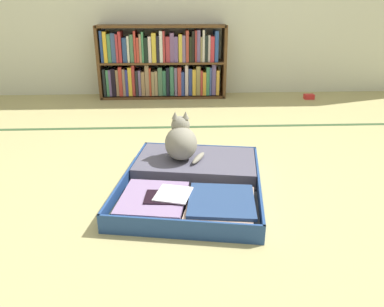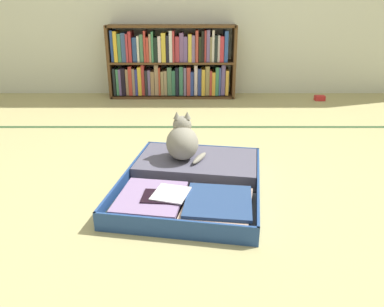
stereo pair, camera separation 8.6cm
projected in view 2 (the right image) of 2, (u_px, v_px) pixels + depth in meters
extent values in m
plane|color=tan|center=(192.00, 198.00, 1.91)|extent=(10.00, 10.00, 0.00)
cube|color=#33512D|center=(192.00, 127.00, 3.00)|extent=(4.80, 0.05, 0.00)
cube|color=brown|center=(111.00, 62.00, 3.85)|extent=(0.03, 0.26, 0.73)
cube|color=brown|center=(234.00, 62.00, 3.85)|extent=(0.03, 0.26, 0.73)
cube|color=brown|center=(171.00, 26.00, 3.72)|extent=(1.29, 0.26, 0.02)
cube|color=brown|center=(173.00, 95.00, 3.99)|extent=(1.29, 0.26, 0.02)
cube|color=brown|center=(172.00, 62.00, 3.85)|extent=(1.26, 0.26, 0.02)
cube|color=black|center=(116.00, 81.00, 3.92)|extent=(0.02, 0.22, 0.28)
cube|color=#3F855A|center=(119.00, 81.00, 3.93)|extent=(0.03, 0.22, 0.27)
cube|color=slate|center=(122.00, 81.00, 3.93)|extent=(0.02, 0.22, 0.27)
cube|color=black|center=(125.00, 80.00, 3.92)|extent=(0.04, 0.22, 0.28)
cube|color=#A4825E|center=(129.00, 81.00, 3.93)|extent=(0.03, 0.22, 0.27)
cube|color=#C13930|center=(132.00, 79.00, 3.92)|extent=(0.04, 0.22, 0.30)
cube|color=#8E745C|center=(135.00, 81.00, 3.92)|extent=(0.03, 0.22, 0.28)
cube|color=#373B94|center=(138.00, 81.00, 3.93)|extent=(0.02, 0.22, 0.27)
cube|color=gold|center=(141.00, 80.00, 3.92)|extent=(0.04, 0.22, 0.29)
cube|color=#BB3935|center=(144.00, 79.00, 3.93)|extent=(0.03, 0.22, 0.31)
cube|color=#252727|center=(147.00, 81.00, 3.92)|extent=(0.03, 0.22, 0.26)
cube|color=slate|center=(150.00, 81.00, 3.93)|extent=(0.03, 0.22, 0.26)
cube|color=#9E7C54|center=(153.00, 82.00, 3.93)|extent=(0.04, 0.22, 0.25)
cube|color=#A08462|center=(157.00, 79.00, 3.92)|extent=(0.04, 0.22, 0.31)
cube|color=#BD422B|center=(160.00, 80.00, 3.92)|extent=(0.02, 0.22, 0.29)
cube|color=#99865A|center=(163.00, 82.00, 3.93)|extent=(0.03, 0.22, 0.25)
cube|color=#9C835E|center=(166.00, 81.00, 3.93)|extent=(0.03, 0.22, 0.25)
cube|color=#4C7554|center=(170.00, 80.00, 3.92)|extent=(0.04, 0.22, 0.29)
cube|color=#357455|center=(174.00, 81.00, 3.94)|extent=(0.04, 0.22, 0.26)
cube|color=black|center=(177.00, 80.00, 3.92)|extent=(0.03, 0.22, 0.29)
cube|color=#3F8160|center=(181.00, 79.00, 3.93)|extent=(0.04, 0.22, 0.30)
cube|color=slate|center=(185.00, 80.00, 3.92)|extent=(0.03, 0.22, 0.29)
cube|color=#B84239|center=(189.00, 80.00, 3.92)|extent=(0.04, 0.22, 0.29)
cube|color=navy|center=(192.00, 82.00, 3.92)|extent=(0.03, 0.22, 0.24)
cube|color=silver|center=(196.00, 79.00, 3.92)|extent=(0.03, 0.22, 0.31)
cube|color=navy|center=(199.00, 81.00, 3.93)|extent=(0.04, 0.22, 0.27)
cube|color=gold|center=(203.00, 81.00, 3.92)|extent=(0.04, 0.22, 0.27)
cube|color=olive|center=(207.00, 79.00, 3.92)|extent=(0.04, 0.22, 0.30)
cube|color=#B83D34|center=(210.00, 81.00, 3.93)|extent=(0.02, 0.22, 0.26)
cube|color=gold|center=(213.00, 82.00, 3.93)|extent=(0.03, 0.22, 0.24)
cube|color=#397F57|center=(217.00, 80.00, 3.92)|extent=(0.03, 0.22, 0.29)
cube|color=#3C5396|center=(219.00, 80.00, 3.92)|extent=(0.02, 0.22, 0.29)
cube|color=slate|center=(222.00, 79.00, 3.93)|extent=(0.04, 0.22, 0.31)
cube|color=gold|center=(226.00, 81.00, 3.93)|extent=(0.03, 0.22, 0.26)
cube|color=#2B4B98|center=(114.00, 46.00, 3.79)|extent=(0.03, 0.22, 0.31)
cube|color=gold|center=(117.00, 46.00, 3.79)|extent=(0.04, 0.22, 0.30)
cube|color=#457F52|center=(121.00, 47.00, 3.80)|extent=(0.03, 0.22, 0.28)
cube|color=#375482|center=(125.00, 47.00, 3.80)|extent=(0.04, 0.22, 0.29)
cube|color=#BA373F|center=(128.00, 47.00, 3.79)|extent=(0.02, 0.22, 0.28)
cube|color=#B83033|center=(131.00, 46.00, 3.79)|extent=(0.03, 0.22, 0.30)
cube|color=#2E4D81|center=(136.00, 49.00, 3.81)|extent=(0.04, 0.22, 0.24)
cube|color=beige|center=(139.00, 48.00, 3.80)|extent=(0.02, 0.22, 0.26)
cube|color=#4B7956|center=(143.00, 47.00, 3.80)|extent=(0.04, 0.22, 0.27)
cube|color=#C1392F|center=(146.00, 46.00, 3.79)|extent=(0.02, 0.22, 0.31)
cube|color=#BB3E30|center=(148.00, 49.00, 3.80)|extent=(0.03, 0.22, 0.24)
cube|color=tan|center=(151.00, 47.00, 3.79)|extent=(0.02, 0.22, 0.28)
cube|color=#3D8152|center=(153.00, 46.00, 3.79)|extent=(0.02, 0.22, 0.30)
cube|color=black|center=(157.00, 49.00, 3.79)|extent=(0.04, 0.22, 0.24)
cube|color=silver|center=(160.00, 48.00, 3.79)|extent=(0.03, 0.22, 0.25)
cube|color=gold|center=(164.00, 47.00, 3.79)|extent=(0.04, 0.22, 0.29)
cube|color=black|center=(168.00, 48.00, 3.79)|extent=(0.03, 0.22, 0.26)
cube|color=silver|center=(171.00, 46.00, 3.79)|extent=(0.03, 0.22, 0.31)
cube|color=#B73737|center=(174.00, 46.00, 3.79)|extent=(0.02, 0.22, 0.31)
cube|color=#AB343F|center=(178.00, 49.00, 3.81)|extent=(0.04, 0.22, 0.25)
cube|color=slate|center=(182.00, 47.00, 3.80)|extent=(0.04, 0.22, 0.29)
cube|color=slate|center=(186.00, 49.00, 3.81)|extent=(0.04, 0.22, 0.25)
cube|color=gold|center=(190.00, 47.00, 3.79)|extent=(0.04, 0.22, 0.27)
cube|color=slate|center=(193.00, 48.00, 3.79)|extent=(0.03, 0.22, 0.26)
cube|color=#B24235|center=(197.00, 46.00, 3.78)|extent=(0.03, 0.22, 0.31)
cube|color=black|center=(200.00, 49.00, 3.80)|extent=(0.03, 0.22, 0.25)
cube|color=black|center=(202.00, 46.00, 3.79)|extent=(0.03, 0.22, 0.31)
cube|color=#B03939|center=(205.00, 46.00, 3.79)|extent=(0.02, 0.22, 0.31)
cube|color=slate|center=(208.00, 45.00, 3.80)|extent=(0.03, 0.22, 0.31)
cube|color=#8D7F53|center=(210.00, 49.00, 3.80)|extent=(0.02, 0.22, 0.25)
cube|color=silver|center=(213.00, 45.00, 3.79)|extent=(0.02, 0.22, 0.31)
cube|color=#1F2825|center=(215.00, 48.00, 3.80)|extent=(0.03, 0.22, 0.26)
cube|color=silver|center=(218.00, 48.00, 3.81)|extent=(0.02, 0.22, 0.26)
cube|color=#C2333D|center=(221.00, 48.00, 3.80)|extent=(0.04, 0.22, 0.25)
cube|color=#2A4F95|center=(226.00, 46.00, 3.79)|extent=(0.04, 0.22, 0.30)
cube|color=navy|center=(184.00, 211.00, 1.78)|extent=(0.78, 0.56, 0.01)
cube|color=navy|center=(174.00, 229.00, 1.57)|extent=(0.71, 0.13, 0.09)
cube|color=navy|center=(113.00, 198.00, 1.82)|extent=(0.09, 0.45, 0.09)
cube|color=navy|center=(258.00, 210.00, 1.72)|extent=(0.09, 0.45, 0.09)
cube|color=#4C5156|center=(184.00, 209.00, 1.78)|extent=(0.75, 0.53, 0.01)
cube|color=navy|center=(197.00, 172.00, 2.20)|extent=(0.78, 0.56, 0.01)
cube|color=navy|center=(203.00, 152.00, 2.38)|extent=(0.71, 0.13, 0.09)
cube|color=navy|center=(140.00, 162.00, 2.23)|extent=(0.09, 0.45, 0.09)
cube|color=navy|center=(258.00, 170.00, 2.13)|extent=(0.09, 0.45, 0.09)
cube|color=#4C5156|center=(197.00, 170.00, 2.19)|extent=(0.75, 0.53, 0.01)
cylinder|color=black|center=(191.00, 187.00, 1.99)|extent=(0.69, 0.13, 0.02)
cube|color=#7C5F65|center=(149.00, 205.00, 1.79)|extent=(0.37, 0.43, 0.02)
cube|color=#232E25|center=(149.00, 200.00, 1.80)|extent=(0.37, 0.38, 0.02)
cube|color=#9176A3|center=(151.00, 197.00, 1.79)|extent=(0.36, 0.39, 0.02)
cube|color=#1D282B|center=(217.00, 209.00, 1.75)|extent=(0.36, 0.41, 0.02)
cube|color=tan|center=(218.00, 205.00, 1.74)|extent=(0.38, 0.42, 0.02)
cube|color=navy|center=(219.00, 201.00, 1.74)|extent=(0.35, 0.36, 0.02)
cube|color=white|center=(171.00, 193.00, 1.78)|extent=(0.20, 0.21, 0.01)
cube|color=black|center=(162.00, 196.00, 1.77)|extent=(0.20, 0.15, 0.01)
cube|color=#545264|center=(198.00, 165.00, 2.18)|extent=(0.75, 0.52, 0.08)
torus|color=white|center=(198.00, 157.00, 2.19)|extent=(0.11, 0.11, 0.01)
cylinder|color=black|center=(172.00, 151.00, 2.40)|extent=(0.02, 0.02, 0.08)
cylinder|color=black|center=(233.00, 154.00, 2.34)|extent=(0.02, 0.02, 0.08)
cube|color=white|center=(156.00, 222.00, 1.58)|extent=(0.03, 0.01, 0.02)
cube|color=yellow|center=(161.00, 226.00, 1.58)|extent=(0.03, 0.01, 0.03)
ellipsoid|color=gray|center=(182.00, 143.00, 2.12)|extent=(0.19, 0.23, 0.19)
ellipsoid|color=gray|center=(183.00, 146.00, 2.20)|extent=(0.13, 0.08, 0.11)
sphere|color=gray|center=(182.00, 125.00, 2.14)|extent=(0.11, 0.11, 0.11)
cone|color=gray|center=(187.00, 115.00, 2.11)|extent=(0.04, 0.04, 0.04)
cone|color=gray|center=(177.00, 115.00, 2.11)|extent=(0.04, 0.04, 0.04)
sphere|color=gold|center=(186.00, 122.00, 2.17)|extent=(0.02, 0.02, 0.02)
sphere|color=gold|center=(179.00, 122.00, 2.17)|extent=(0.02, 0.02, 0.02)
ellipsoid|color=gray|center=(200.00, 158.00, 2.12)|extent=(0.10, 0.17, 0.03)
cube|color=red|center=(320.00, 98.00, 3.82)|extent=(0.10, 0.07, 0.05)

